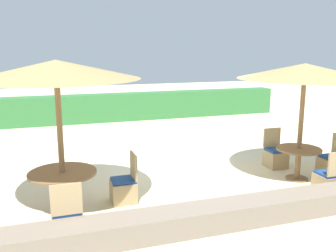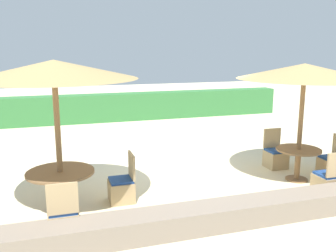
{
  "view_description": "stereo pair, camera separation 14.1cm",
  "coord_description": "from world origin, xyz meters",
  "px_view_note": "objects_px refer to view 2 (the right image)",
  "views": [
    {
      "loc": [
        -2.91,
        -8.27,
        2.9
      ],
      "look_at": [
        0.0,
        0.6,
        0.9
      ],
      "focal_mm": 40.0,
      "sensor_mm": 36.0,
      "label": 1
    },
    {
      "loc": [
        -2.78,
        -8.32,
        2.9
      ],
      "look_at": [
        0.0,
        0.6,
        0.9
      ],
      "focal_mm": 40.0,
      "sensor_mm": 36.0,
      "label": 2
    }
  ],
  "objects_px": {
    "round_table_front_right": "(298,156)",
    "patio_chair_front_right_south": "(328,182)",
    "patio_chair_front_right_east": "(332,165)",
    "parasol_front_right": "(305,72)",
    "patio_chair_front_right_north": "(275,157)",
    "patio_chair_front_left_east": "(122,188)",
    "round_table_front_left": "(61,178)",
    "patio_chair_front_left_south": "(64,220)",
    "parasol_front_left": "(54,70)"
  },
  "relations": [
    {
      "from": "patio_chair_front_right_north",
      "to": "patio_chair_front_left_east",
      "type": "distance_m",
      "value": 4.04
    },
    {
      "from": "parasol_front_right",
      "to": "patio_chair_front_right_north",
      "type": "distance_m",
      "value": 2.3
    },
    {
      "from": "patio_chair_front_right_south",
      "to": "patio_chair_front_left_east",
      "type": "relative_size",
      "value": 1.0
    },
    {
      "from": "parasol_front_right",
      "to": "patio_chair_front_right_east",
      "type": "bearing_deg",
      "value": 0.25
    },
    {
      "from": "parasol_front_left",
      "to": "patio_chair_front_left_south",
      "type": "bearing_deg",
      "value": -90.22
    },
    {
      "from": "patio_chair_front_right_east",
      "to": "parasol_front_right",
      "type": "bearing_deg",
      "value": 90.25
    },
    {
      "from": "parasol_front_right",
      "to": "patio_chair_front_left_south",
      "type": "xyz_separation_m",
      "value": [
        -5.01,
        -1.05,
        -2.11
      ]
    },
    {
      "from": "parasol_front_right",
      "to": "round_table_front_right",
      "type": "relative_size",
      "value": 2.93
    },
    {
      "from": "patio_chair_front_right_north",
      "to": "round_table_front_left",
      "type": "bearing_deg",
      "value": 10.69
    },
    {
      "from": "patio_chair_front_right_south",
      "to": "round_table_front_left",
      "type": "height_order",
      "value": "patio_chair_front_right_south"
    },
    {
      "from": "patio_chair_front_right_east",
      "to": "round_table_front_left",
      "type": "bearing_deg",
      "value": 90.45
    },
    {
      "from": "patio_chair_front_left_south",
      "to": "round_table_front_right",
      "type": "bearing_deg",
      "value": 11.87
    },
    {
      "from": "patio_chair_front_left_east",
      "to": "round_table_front_left",
      "type": "bearing_deg",
      "value": 91.93
    },
    {
      "from": "round_table_front_right",
      "to": "patio_chair_front_left_south",
      "type": "xyz_separation_m",
      "value": [
        -5.01,
        -1.05,
        -0.28
      ]
    },
    {
      "from": "patio_chair_front_right_north",
      "to": "patio_chair_front_right_south",
      "type": "bearing_deg",
      "value": 90.27
    },
    {
      "from": "patio_chair_front_right_north",
      "to": "parasol_front_left",
      "type": "height_order",
      "value": "parasol_front_left"
    },
    {
      "from": "patio_chair_front_left_east",
      "to": "patio_chair_front_right_south",
      "type": "bearing_deg",
      "value": -103.12
    },
    {
      "from": "patio_chair_front_right_south",
      "to": "patio_chair_front_right_north",
      "type": "height_order",
      "value": "same"
    },
    {
      "from": "parasol_front_left",
      "to": "patio_chair_front_right_north",
      "type": "bearing_deg",
      "value": 10.69
    },
    {
      "from": "parasol_front_right",
      "to": "patio_chair_front_right_north",
      "type": "bearing_deg",
      "value": 87.52
    },
    {
      "from": "patio_chair_front_left_east",
      "to": "round_table_front_right",
      "type": "bearing_deg",
      "value": -89.92
    },
    {
      "from": "patio_chair_front_right_north",
      "to": "patio_chair_front_right_east",
      "type": "xyz_separation_m",
      "value": [
        0.88,
        -0.9,
        0.0
      ]
    },
    {
      "from": "round_table_front_right",
      "to": "patio_chair_front_right_south",
      "type": "relative_size",
      "value": 1.03
    },
    {
      "from": "round_table_front_right",
      "to": "patio_chair_front_left_east",
      "type": "distance_m",
      "value": 3.91
    },
    {
      "from": "parasol_front_right",
      "to": "patio_chair_front_left_east",
      "type": "bearing_deg",
      "value": -179.92
    },
    {
      "from": "patio_chair_front_right_south",
      "to": "patio_chair_front_right_east",
      "type": "distance_m",
      "value": 1.28
    },
    {
      "from": "parasol_front_right",
      "to": "round_table_front_left",
      "type": "xyz_separation_m",
      "value": [
        -5.0,
        -0.04,
        -1.79
      ]
    },
    {
      "from": "parasol_front_right",
      "to": "parasol_front_left",
      "type": "bearing_deg",
      "value": -179.51
    },
    {
      "from": "parasol_front_left",
      "to": "patio_chair_front_left_east",
      "type": "distance_m",
      "value": 2.5
    },
    {
      "from": "round_table_front_right",
      "to": "patio_chair_front_right_east",
      "type": "distance_m",
      "value": 0.96
    },
    {
      "from": "patio_chair_front_right_south",
      "to": "patio_chair_front_right_north",
      "type": "distance_m",
      "value": 1.83
    },
    {
      "from": "round_table_front_right",
      "to": "parasol_front_left",
      "type": "height_order",
      "value": "parasol_front_left"
    },
    {
      "from": "patio_chair_front_right_south",
      "to": "patio_chair_front_left_south",
      "type": "height_order",
      "value": "same"
    },
    {
      "from": "patio_chair_front_right_east",
      "to": "patio_chair_front_left_south",
      "type": "height_order",
      "value": "same"
    },
    {
      "from": "patio_chair_front_right_east",
      "to": "patio_chair_front_left_east",
      "type": "relative_size",
      "value": 1.0
    },
    {
      "from": "round_table_front_right",
      "to": "patio_chair_front_left_south",
      "type": "height_order",
      "value": "patio_chair_front_left_south"
    },
    {
      "from": "round_table_front_right",
      "to": "round_table_front_left",
      "type": "distance_m",
      "value": 5.0
    },
    {
      "from": "patio_chair_front_right_east",
      "to": "patio_chair_front_right_north",
      "type": "bearing_deg",
      "value": 44.31
    },
    {
      "from": "patio_chair_front_right_north",
      "to": "parasol_front_left",
      "type": "xyz_separation_m",
      "value": [
        -5.04,
        -0.95,
        2.24
      ]
    },
    {
      "from": "parasol_front_right",
      "to": "patio_chair_front_right_north",
      "type": "relative_size",
      "value": 3.03
    },
    {
      "from": "patio_chair_front_right_north",
      "to": "patio_chair_front_left_east",
      "type": "xyz_separation_m",
      "value": [
        -3.93,
        -0.91,
        0.0
      ]
    },
    {
      "from": "round_table_front_right",
      "to": "patio_chair_front_right_south",
      "type": "xyz_separation_m",
      "value": [
        0.05,
        -0.92,
        -0.28
      ]
    },
    {
      "from": "patio_chair_front_left_east",
      "to": "patio_chair_front_right_north",
      "type": "bearing_deg",
      "value": -76.92
    },
    {
      "from": "parasol_front_right",
      "to": "round_table_front_left",
      "type": "bearing_deg",
      "value": -179.51
    },
    {
      "from": "round_table_front_right",
      "to": "patio_chair_front_left_south",
      "type": "distance_m",
      "value": 5.12
    },
    {
      "from": "round_table_front_right",
      "to": "patio_chair_front_left_south",
      "type": "bearing_deg",
      "value": -168.13
    },
    {
      "from": "round_table_front_right",
      "to": "parasol_front_left",
      "type": "xyz_separation_m",
      "value": [
        -5.0,
        -0.04,
        1.97
      ]
    },
    {
      "from": "patio_chair_front_right_south",
      "to": "patio_chair_front_left_east",
      "type": "xyz_separation_m",
      "value": [
        -3.94,
        0.92,
        0.0
      ]
    },
    {
      "from": "round_table_front_left",
      "to": "patio_chair_front_left_east",
      "type": "relative_size",
      "value": 1.29
    },
    {
      "from": "patio_chair_front_left_east",
      "to": "parasol_front_right",
      "type": "bearing_deg",
      "value": -89.92
    }
  ]
}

